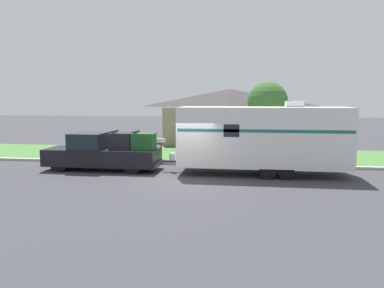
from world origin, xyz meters
TOP-DOWN VIEW (x-y plane):
  - ground_plane at (0.00, 0.00)m, footprint 120.00×120.00m
  - curb_strip at (0.00, 3.75)m, footprint 80.00×0.30m
  - lawn_strip at (0.00, 7.40)m, footprint 80.00×7.00m
  - house_across_street at (1.29, 14.63)m, footprint 10.65×6.72m
  - pickup_truck at (-4.47, 1.74)m, footprint 5.82×1.97m
  - travel_trailer at (3.44, 1.74)m, footprint 8.81×2.51m
  - mailbox at (-2.17, 4.71)m, footprint 0.48×0.20m
  - tree_in_yard at (3.92, 6.92)m, footprint 2.42×2.42m

SIDE VIEW (x-z plane):
  - ground_plane at x=0.00m, z-range 0.00..0.00m
  - lawn_strip at x=0.00m, z-range 0.00..0.03m
  - curb_strip at x=0.00m, z-range 0.00..0.14m
  - pickup_truck at x=-4.47m, z-range -0.13..1.88m
  - mailbox at x=-2.17m, z-range 0.35..1.67m
  - travel_trailer at x=3.44m, z-range 0.09..3.58m
  - house_across_street at x=1.29m, z-range 0.08..4.47m
  - tree_in_yard at x=3.92m, z-range 1.09..5.73m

